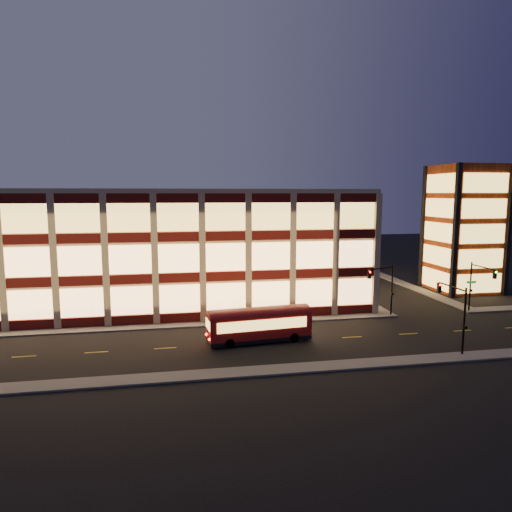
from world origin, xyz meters
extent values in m
plane|color=black|center=(0.00, 0.00, 0.00)|extent=(200.00, 200.00, 0.00)
cube|color=#514F4C|center=(-3.00, 1.00, 0.07)|extent=(54.00, 2.00, 0.15)
cube|color=#514F4C|center=(23.00, 17.00, 0.07)|extent=(2.00, 30.00, 0.15)
cube|color=#514F4C|center=(34.00, 17.00, 0.07)|extent=(2.00, 30.00, 0.15)
cube|color=#514F4C|center=(0.00, -13.00, 0.07)|extent=(100.00, 2.00, 0.15)
cube|color=tan|center=(-3.00, 17.00, 7.00)|extent=(50.00, 30.00, 14.00)
cube|color=tan|center=(-3.00, 17.00, 14.25)|extent=(50.40, 30.40, 0.50)
cube|color=#470C0A|center=(-3.00, 1.88, 0.65)|extent=(50.10, 0.25, 1.00)
cube|color=#FFB66B|center=(-3.00, 1.90, 2.75)|extent=(49.00, 0.20, 3.00)
cube|color=#470C0A|center=(22.12, 17.00, 0.65)|extent=(0.25, 30.10, 1.00)
cube|color=#FFB66B|center=(22.10, 17.00, 2.75)|extent=(0.20, 29.00, 3.00)
cube|color=#470C0A|center=(-3.00, 1.88, 5.05)|extent=(50.10, 0.25, 1.00)
cube|color=#FFB66B|center=(-3.00, 1.90, 7.15)|extent=(49.00, 0.20, 3.00)
cube|color=#470C0A|center=(22.12, 17.00, 5.05)|extent=(0.25, 30.10, 1.00)
cube|color=#FFB66B|center=(22.10, 17.00, 7.15)|extent=(0.20, 29.00, 3.00)
cube|color=#470C0A|center=(-3.00, 1.88, 9.45)|extent=(50.10, 0.25, 1.00)
cube|color=#FFB66B|center=(-3.00, 1.90, 11.55)|extent=(49.00, 0.20, 3.00)
cube|color=#470C0A|center=(22.12, 17.00, 9.45)|extent=(0.25, 30.10, 1.00)
cube|color=#FFB66B|center=(22.10, 17.00, 11.55)|extent=(0.20, 29.00, 3.00)
cube|color=#8C3814|center=(40.00, 12.00, 9.00)|extent=(8.00, 8.00, 18.00)
cube|color=black|center=(36.00, 8.00, 9.00)|extent=(0.60, 0.60, 18.00)
cube|color=black|center=(44.00, 8.00, 9.00)|extent=(0.60, 0.60, 18.00)
cube|color=black|center=(36.00, 16.00, 9.00)|extent=(0.60, 0.60, 18.00)
cube|color=black|center=(44.00, 16.00, 9.00)|extent=(0.60, 0.60, 18.00)
cube|color=#FEC359|center=(40.00, 7.92, 1.80)|extent=(6.60, 0.16, 2.60)
cube|color=#FEC359|center=(35.92, 12.00, 1.80)|extent=(0.16, 6.60, 2.60)
cube|color=#FEC359|center=(40.00, 7.92, 5.20)|extent=(6.60, 0.16, 2.60)
cube|color=#FEC359|center=(35.92, 12.00, 5.20)|extent=(0.16, 6.60, 2.60)
cube|color=#FEC359|center=(40.00, 7.92, 8.60)|extent=(6.60, 0.16, 2.60)
cube|color=#FEC359|center=(35.92, 12.00, 8.60)|extent=(0.16, 6.60, 2.60)
cube|color=#FEC359|center=(40.00, 7.92, 12.00)|extent=(6.60, 0.16, 2.60)
cube|color=#FEC359|center=(35.92, 12.00, 12.00)|extent=(0.16, 6.60, 2.60)
cube|color=#FEC359|center=(40.00, 7.92, 15.40)|extent=(6.60, 0.16, 2.60)
cube|color=#FEC359|center=(35.92, 12.00, 15.40)|extent=(0.16, 6.60, 2.60)
cylinder|color=black|center=(23.50, 0.80, 3.00)|extent=(0.18, 0.18, 6.00)
cylinder|color=black|center=(21.75, 0.05, 5.70)|extent=(3.56, 1.63, 0.14)
cube|color=black|center=(20.00, -0.70, 5.20)|extent=(0.32, 0.32, 0.95)
sphere|color=#FF0C05|center=(20.00, -0.88, 5.50)|extent=(0.20, 0.20, 0.20)
cube|color=black|center=(23.50, 0.60, 2.60)|extent=(0.25, 0.18, 0.28)
cylinder|color=black|center=(33.50, 0.80, 3.00)|extent=(0.18, 0.18, 6.00)
cylinder|color=black|center=(33.50, -1.20, 5.70)|extent=(0.14, 4.00, 0.14)
cube|color=black|center=(33.50, -3.20, 5.20)|extent=(0.32, 0.32, 0.95)
sphere|color=#0CFF26|center=(33.50, -3.38, 5.50)|extent=(0.20, 0.20, 0.20)
cube|color=black|center=(33.50, 0.60, 2.60)|extent=(0.25, 0.18, 0.28)
cube|color=#0C7226|center=(33.50, 0.65, 3.60)|extent=(1.20, 0.06, 0.28)
cylinder|color=black|center=(23.50, -12.50, 3.00)|extent=(0.18, 0.18, 6.00)
cylinder|color=black|center=(23.50, -10.50, 5.70)|extent=(0.14, 4.00, 0.14)
cube|color=black|center=(23.50, -8.50, 5.20)|extent=(0.32, 0.32, 0.95)
sphere|color=#FF0C05|center=(23.50, -8.68, 5.50)|extent=(0.20, 0.20, 0.20)
cube|color=black|center=(23.50, -12.70, 2.60)|extent=(0.25, 0.18, 0.28)
cube|color=#930A08|center=(6.80, -5.57, 1.67)|extent=(10.00, 3.42, 2.25)
cube|color=black|center=(6.80, -5.57, 0.34)|extent=(10.00, 3.42, 0.34)
cylinder|color=black|center=(3.79, -6.96, 0.44)|extent=(0.91, 0.38, 0.88)
cylinder|color=black|center=(3.57, -4.81, 0.44)|extent=(0.91, 0.38, 0.88)
cylinder|color=black|center=(10.03, -6.33, 0.44)|extent=(0.91, 0.38, 0.88)
cylinder|color=black|center=(9.81, -4.18, 0.44)|extent=(0.91, 0.38, 0.88)
cube|color=#FEC359|center=(6.93, -6.82, 1.96)|extent=(8.59, 0.93, 0.98)
cube|color=#FEC359|center=(6.68, -4.32, 1.96)|extent=(8.59, 0.93, 0.98)
camera|label=1|loc=(-1.00, -46.83, 13.99)|focal=32.00mm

